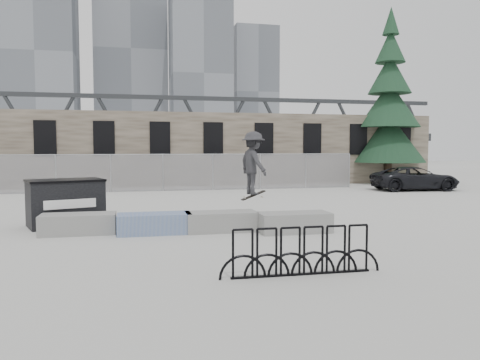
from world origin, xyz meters
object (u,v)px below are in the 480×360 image
object	(u,v)px
planter_center_left	(155,223)
bike_rack	(302,252)
suv	(415,178)
planter_center_right	(221,221)
skateboarder	(253,163)
spruce_tree	(389,112)
planter_offset	(294,222)
dumpster	(66,202)
planter_far_left	(78,223)

from	to	relation	value
planter_center_left	bike_rack	bearing A→B (deg)	-62.98
planter_center_left	suv	world-z (taller)	suv
planter_center_right	bike_rack	size ratio (longest dim) A/B	0.64
planter_center_left	planter_center_right	world-z (taller)	same
skateboarder	spruce_tree	bearing A→B (deg)	-58.64
planter_center_left	planter_offset	size ratio (longest dim) A/B	1.00
planter_center_right	skateboarder	bearing A→B (deg)	41.42
planter_offset	dumpster	distance (m)	6.90
planter_center_left	planter_offset	bearing A→B (deg)	-9.94
skateboarder	planter_far_left	bearing A→B (deg)	80.57
dumpster	suv	distance (m)	19.10
skateboarder	planter_center_right	bearing A→B (deg)	115.07
planter_far_left	planter_center_right	distance (m)	3.93
suv	planter_center_left	bearing A→B (deg)	129.69
dumpster	bike_rack	world-z (taller)	dumpster
spruce_tree	suv	world-z (taller)	spruce_tree
spruce_tree	bike_rack	bearing A→B (deg)	-123.79
suv	skateboarder	size ratio (longest dim) A/B	2.21
planter_center_left	planter_offset	distance (m)	3.89
planter_far_left	planter_center_left	world-z (taller)	same
bike_rack	planter_center_right	bearing A→B (deg)	97.50
planter_far_left	suv	world-z (taller)	suv
dumpster	skateboarder	world-z (taller)	skateboarder
planter_center_left	bike_rack	size ratio (longest dim) A/B	0.64
planter_center_right	spruce_tree	size ratio (longest dim) A/B	0.17
spruce_tree	skateboarder	size ratio (longest dim) A/B	5.41
planter_center_right	planter_center_left	bearing A→B (deg)	178.32
bike_rack	suv	xyz separation A→B (m)	(12.16, 15.01, 0.22)
planter_offset	bike_rack	xyz separation A→B (m)	(-1.33, -4.23, 0.14)
spruce_tree	skateboarder	world-z (taller)	spruce_tree
planter_far_left	planter_offset	distance (m)	5.97
planter_far_left	skateboarder	bearing A→B (deg)	6.92
planter_offset	spruce_tree	bearing A→B (deg)	52.61
planter_far_left	bike_rack	bearing A→B (deg)	-49.35
planter_far_left	planter_offset	bearing A→B (deg)	-10.26
planter_center_right	planter_offset	world-z (taller)	same
planter_center_right	suv	distance (m)	16.35
bike_rack	skateboarder	xyz separation A→B (m)	(0.57, 5.92, 1.45)
skateboarder	dumpster	bearing A→B (deg)	65.05
planter_center_left	planter_center_right	distance (m)	1.86
planter_center_left	spruce_tree	size ratio (longest dim) A/B	0.17
suv	bike_rack	bearing A→B (deg)	146.09
dumpster	bike_rack	xyz separation A→B (m)	(5.07, -6.77, -0.27)
spruce_tree	suv	size ratio (longest dim) A/B	2.44
planter_offset	planter_center_right	bearing A→B (deg)	162.62
planter_far_left	planter_center_right	size ratio (longest dim) A/B	1.00
planter_center_right	suv	bearing A→B (deg)	38.45
bike_rack	skateboarder	size ratio (longest dim) A/B	1.48
planter_offset	skateboarder	size ratio (longest dim) A/B	0.94
planter_center_right	planter_offset	size ratio (longest dim) A/B	1.00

